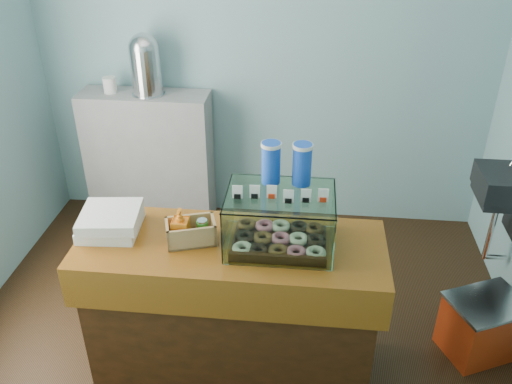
# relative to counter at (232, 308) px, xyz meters

# --- Properties ---
(ground) EXTENTS (3.50, 3.50, 0.00)m
(ground) POSITION_rel_counter_xyz_m (0.00, 0.25, -0.46)
(ground) COLOR black
(ground) RESTS_ON ground
(room_shell) EXTENTS (3.54, 3.04, 2.82)m
(room_shell) POSITION_rel_counter_xyz_m (0.03, 0.26, 1.25)
(room_shell) COLOR #80B6BB
(room_shell) RESTS_ON ground
(counter) EXTENTS (1.60, 0.60, 0.90)m
(counter) POSITION_rel_counter_xyz_m (0.00, 0.00, 0.00)
(counter) COLOR #46210D
(counter) RESTS_ON ground
(back_shelf) EXTENTS (1.00, 0.32, 1.10)m
(back_shelf) POSITION_rel_counter_xyz_m (-0.90, 1.57, 0.09)
(back_shelf) COLOR #949496
(back_shelf) RESTS_ON ground
(display_case) EXTENTS (0.54, 0.40, 0.51)m
(display_case) POSITION_rel_counter_xyz_m (0.25, 0.05, 0.61)
(display_case) COLOR black
(display_case) RESTS_ON counter
(condiment_crate) EXTENTS (0.28, 0.22, 0.20)m
(condiment_crate) POSITION_rel_counter_xyz_m (-0.21, -0.00, 0.51)
(condiment_crate) COLOR tan
(condiment_crate) RESTS_ON counter
(pastry_boxes) EXTENTS (0.34, 0.34, 0.12)m
(pastry_boxes) POSITION_rel_counter_xyz_m (-0.64, 0.05, 0.50)
(pastry_boxes) COLOR silver
(pastry_boxes) RESTS_ON counter
(coffee_urn) EXTENTS (0.25, 0.25, 0.46)m
(coffee_urn) POSITION_rel_counter_xyz_m (-0.85, 1.56, 0.88)
(coffee_urn) COLOR silver
(coffee_urn) RESTS_ON back_shelf
(red_cooler) EXTENTS (0.54, 0.49, 0.39)m
(red_cooler) POSITION_rel_counter_xyz_m (1.47, 0.29, -0.26)
(red_cooler) COLOR red
(red_cooler) RESTS_ON ground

